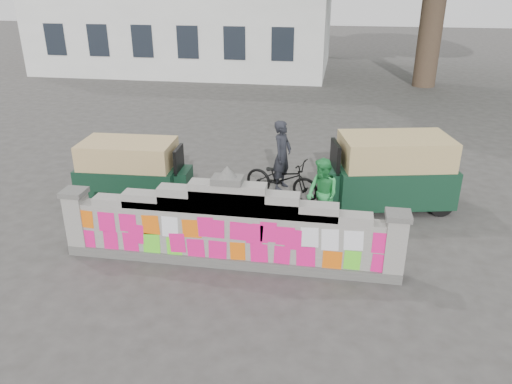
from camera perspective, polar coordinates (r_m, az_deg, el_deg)
ground at (r=9.70m, az=-3.05°, el=-8.18°), size 100.00×100.00×0.00m
parapet_wall at (r=9.32m, az=-3.15°, el=-4.27°), size 6.48×0.44×2.01m
cyclist_bike at (r=12.26m, az=2.95°, el=1.55°), size 2.04×1.25×1.01m
cyclist_rider at (r=12.14m, az=2.98°, el=3.09°), size 0.59×0.72×1.71m
pedestrian at (r=10.74m, az=7.57°, el=-0.28°), size 0.94×0.97×1.58m
rickshaw_left at (r=12.32m, az=-13.91°, el=2.37°), size 2.77×1.38×1.52m
rickshaw_right at (r=12.06m, az=15.03°, el=2.35°), size 3.21×1.99×1.72m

